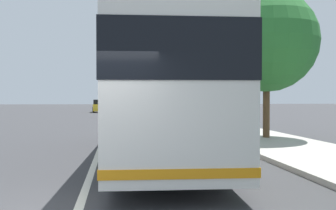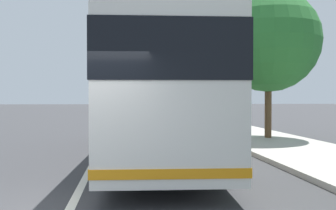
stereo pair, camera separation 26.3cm
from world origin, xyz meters
The scene contains 9 objects.
sidewalk_curb centered at (10.00, -6.56, 0.07)m, with size 110.00×3.60×0.14m, color #B2ADA3.
lane_divider_line centered at (10.00, 0.00, 0.00)m, with size 110.00×0.16×0.01m, color silver.
coach_bus centered at (5.75, -1.91, 2.00)m, with size 11.71×3.20×3.49m.
car_oncoming centered at (28.90, -2.56, 0.71)m, with size 4.58×2.09×1.50m.
car_side_street centered at (43.35, 1.55, 0.74)m, with size 4.14×2.16×1.61m.
car_ahead_same_lane centered at (44.65, -2.33, 0.73)m, with size 4.11×1.84×1.53m.
roadside_tree_mid_block centered at (9.42, -6.81, 4.16)m, with size 4.25×4.25×6.29m.
roadside_tree_far_block centered at (18.68, -6.06, 3.81)m, with size 2.81×2.81×5.26m.
utility_pole centered at (16.61, -6.64, 4.27)m, with size 0.31×0.31×8.54m, color slate.
Camera 1 is at (-5.84, -0.62, 1.78)m, focal length 40.77 mm.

